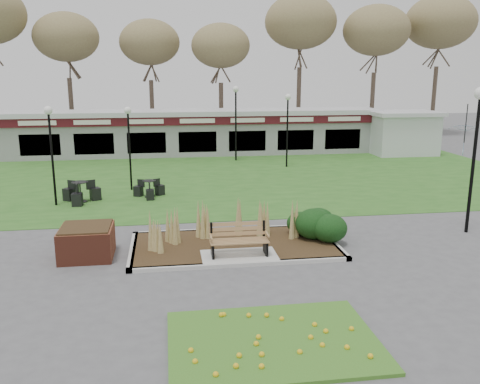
{
  "coord_description": "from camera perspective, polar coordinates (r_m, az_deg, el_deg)",
  "views": [
    {
      "loc": [
        -2.01,
        -13.65,
        5.32
      ],
      "look_at": [
        0.3,
        2.0,
        1.58
      ],
      "focal_mm": 38.0,
      "sensor_mm": 36.0,
      "label": 1
    }
  ],
  "objects": [
    {
      "name": "car_black",
      "position": [
        41.59,
        -18.64,
        6.11
      ],
      "size": [
        3.93,
        2.19,
        1.23
      ],
      "primitive_type": "imported",
      "rotation": [
        0.0,
        0.0,
        1.83
      ],
      "color": "black",
      "rests_on": "ground"
    },
    {
      "name": "patio_umbrella",
      "position": [
        31.76,
        23.88,
        5.4
      ],
      "size": [
        2.62,
        2.64,
        2.48
      ],
      "color": "black",
      "rests_on": "ground"
    },
    {
      "name": "brick_planter",
      "position": [
        15.62,
        -16.82,
        -5.35
      ],
      "size": [
        1.5,
        1.5,
        0.95
      ],
      "color": "brown",
      "rests_on": "ground"
    },
    {
      "name": "lawn",
      "position": [
        26.27,
        -3.82,
        1.62
      ],
      "size": [
        34.0,
        16.0,
        0.02
      ],
      "primitive_type": "cube",
      "color": "#2A5E1D",
      "rests_on": "ground"
    },
    {
      "name": "bistro_set_b",
      "position": [
        22.22,
        -17.46,
        -0.35
      ],
      "size": [
        1.62,
        1.45,
        0.86
      ],
      "color": "black",
      "rests_on": "ground"
    },
    {
      "name": "lamp_post_mid_left",
      "position": [
        21.59,
        -20.54,
        6.14
      ],
      "size": [
        0.33,
        0.33,
        4.03
      ],
      "color": "black",
      "rests_on": "ground"
    },
    {
      "name": "food_pavilion",
      "position": [
        33.9,
        -4.95,
        6.74
      ],
      "size": [
        24.6,
        3.4,
        2.9
      ],
      "color": "gray",
      "rests_on": "ground"
    },
    {
      "name": "service_hut",
      "position": [
        35.46,
        17.74,
        6.41
      ],
      "size": [
        4.4,
        3.4,
        2.83
      ],
      "color": "silver",
      "rests_on": "ground"
    },
    {
      "name": "lamp_post_mid_right",
      "position": [
        28.95,
        5.37,
        8.69
      ],
      "size": [
        0.34,
        0.34,
        4.15
      ],
      "color": "black",
      "rests_on": "ground"
    },
    {
      "name": "planting_bed",
      "position": [
        16.14,
        3.79,
        -4.59
      ],
      "size": [
        6.75,
        3.4,
        1.27
      ],
      "color": "#322314",
      "rests_on": "ground"
    },
    {
      "name": "lamp_post_near_right",
      "position": [
        18.34,
        25.08,
        6.51
      ],
      "size": [
        0.4,
        0.4,
        4.86
      ],
      "color": "black",
      "rests_on": "ground"
    },
    {
      "name": "lamp_post_far_right",
      "position": [
        31.01,
        -0.47,
        9.56
      ],
      "size": [
        0.38,
        0.38,
        4.52
      ],
      "color": "black",
      "rests_on": "ground"
    },
    {
      "name": "ground",
      "position": [
        14.79,
        -0.01,
        -7.77
      ],
      "size": [
        100.0,
        100.0,
        0.0
      ],
      "primitive_type": "plane",
      "color": "#515154",
      "rests_on": "ground"
    },
    {
      "name": "park_bench",
      "position": [
        14.82,
        -0.15,
        -5.3
      ],
      "size": [
        1.7,
        0.66,
        0.93
      ],
      "color": "olive",
      "rests_on": "ground"
    },
    {
      "name": "tree_backdrop",
      "position": [
        41.81,
        -5.86,
        17.41
      ],
      "size": [
        47.24,
        5.24,
        10.36
      ],
      "color": "#47382B",
      "rests_on": "ground"
    },
    {
      "name": "bistro_set_c",
      "position": [
        22.43,
        -10.14,
        0.07
      ],
      "size": [
        1.38,
        1.25,
        0.73
      ],
      "color": "black",
      "rests_on": "ground"
    },
    {
      "name": "lamp_post_far_left",
      "position": [
        23.53,
        -12.39,
        6.81
      ],
      "size": [
        0.32,
        0.32,
        3.82
      ],
      "color": "black",
      "rests_on": "ground"
    },
    {
      "name": "flower_bed",
      "position": [
        10.66,
        3.74,
        -16.23
      ],
      "size": [
        4.2,
        3.0,
        0.16
      ],
      "color": "#3C6D1F",
      "rests_on": "ground"
    }
  ]
}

